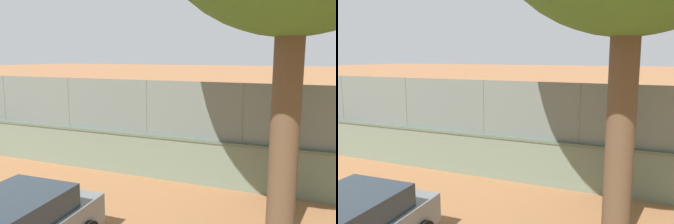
{
  "view_description": "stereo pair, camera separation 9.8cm",
  "coord_description": "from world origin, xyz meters",
  "views": [
    {
      "loc": [
        -4.07,
        20.82,
        4.05
      ],
      "look_at": [
        2.61,
        6.24,
        1.44
      ],
      "focal_mm": 36.71,
      "sensor_mm": 36.0,
      "label": 1
    },
    {
      "loc": [
        -4.16,
        20.78,
        4.05
      ],
      "look_at": [
        2.61,
        6.24,
        1.44
      ],
      "focal_mm": 36.71,
      "sensor_mm": 36.0,
      "label": 2
    }
  ],
  "objects": [
    {
      "name": "ground_plane",
      "position": [
        0.0,
        0.0,
        0.0
      ],
      "size": [
        260.0,
        260.0,
        0.0
      ],
      "primitive_type": "plane",
      "color": "#A36B42"
    },
    {
      "name": "perimeter_wall",
      "position": [
        2.88,
        10.93,
        0.74
      ],
      "size": [
        22.71,
        1.16,
        1.47
      ],
      "color": "slate",
      "rests_on": "ground_plane"
    },
    {
      "name": "fence_panel_on_wall",
      "position": [
        2.88,
        10.93,
        2.38
      ],
      "size": [
        22.31,
        0.85,
        1.81
      ],
      "color": "slate",
      "rests_on": "perimeter_wall"
    },
    {
      "name": "player_foreground_swinging",
      "position": [
        4.82,
        1.48,
        0.86
      ],
      "size": [
        0.68,
        1.17,
        1.47
      ],
      "color": "#B2B2B2",
      "rests_on": "ground_plane"
    },
    {
      "name": "player_near_wall_returning",
      "position": [
        0.18,
        4.42,
        0.92
      ],
      "size": [
        1.01,
        0.74,
        1.58
      ],
      "color": "navy",
      "rests_on": "ground_plane"
    },
    {
      "name": "sports_ball",
      "position": [
        5.52,
        2.58,
        0.1
      ],
      "size": [
        0.2,
        0.2,
        0.2
      ],
      "primitive_type": "sphere",
      "color": "#3399D8",
      "rests_on": "ground_plane"
    }
  ]
}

